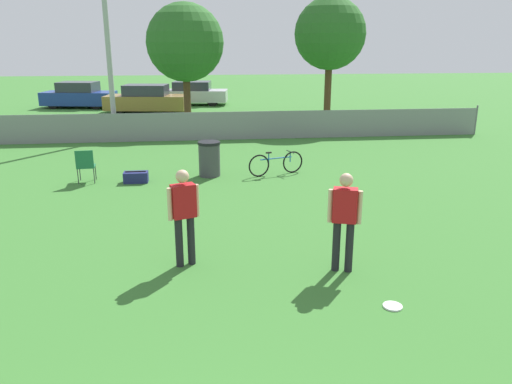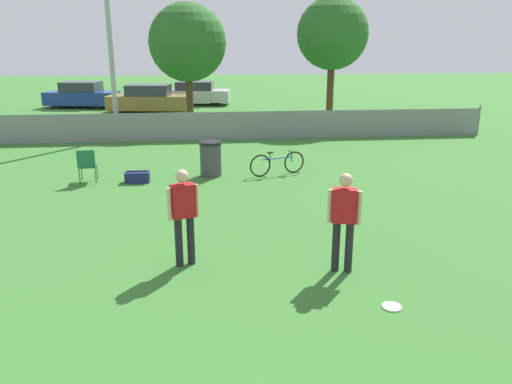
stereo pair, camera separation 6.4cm
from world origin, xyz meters
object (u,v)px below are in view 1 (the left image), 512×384
at_px(player_thrower_red, 184,211).
at_px(parked_car_silver, 192,93).
at_px(player_defender_red, 344,216).
at_px(trash_bin, 209,159).
at_px(gear_bag_sideline, 136,177).
at_px(tree_far_right, 330,34).
at_px(parked_car_tan, 146,99).
at_px(parked_car_blue, 79,96).
at_px(light_pole, 105,13).
at_px(tree_near_pole, 185,43).
at_px(folding_chair_sideline, 85,164).
at_px(bicycle_sideline, 276,163).
at_px(frisbee_disc, 393,306).

xyz_separation_m(player_thrower_red, parked_car_silver, (0.01, 23.44, -0.28)).
height_order(player_defender_red, trash_bin, player_defender_red).
relative_size(gear_bag_sideline, parked_car_silver, 0.15).
xyz_separation_m(player_thrower_red, gear_bag_sideline, (-1.45, 5.53, -0.83)).
distance_m(tree_far_right, parked_car_tan, 10.65).
distance_m(tree_far_right, parked_car_blue, 15.45).
xyz_separation_m(trash_bin, parked_car_tan, (-3.04, 14.04, 0.22)).
height_order(light_pole, gear_bag_sideline, light_pole).
bearing_deg(tree_near_pole, player_defender_red, -80.15).
bearing_deg(tree_far_right, trash_bin, -122.44).
distance_m(folding_chair_sideline, parked_car_blue, 17.56).
bearing_deg(gear_bag_sideline, light_pole, 102.96).
xyz_separation_m(gear_bag_sideline, parked_car_blue, (-5.17, 17.25, 0.56)).
height_order(player_thrower_red, bicycle_sideline, player_thrower_red).
bearing_deg(tree_far_right, frisbee_disc, -101.24).
bearing_deg(light_pole, tree_far_right, 16.82).
relative_size(player_thrower_red, parked_car_tan, 0.37).
height_order(trash_bin, parked_car_blue, parked_car_blue).
bearing_deg(frisbee_disc, tree_near_pole, 100.42).
distance_m(player_defender_red, gear_bag_sideline, 7.35).
xyz_separation_m(bicycle_sideline, parked_car_silver, (-2.49, 17.54, 0.36)).
distance_m(light_pole, player_thrower_red, 13.19).
bearing_deg(trash_bin, bicycle_sideline, -3.08).
bearing_deg(light_pole, trash_bin, -60.25).
distance_m(gear_bag_sideline, parked_car_silver, 17.98).
distance_m(player_defender_red, folding_chair_sideline, 8.22).
bearing_deg(tree_near_pole, tree_far_right, -2.65).
relative_size(tree_far_right, player_thrower_red, 3.37).
height_order(frisbee_disc, folding_chair_sideline, folding_chair_sideline).
distance_m(frisbee_disc, folding_chair_sideline, 9.45).
bearing_deg(folding_chair_sideline, tree_near_pole, -110.28).
bearing_deg(parked_car_silver, trash_bin, -80.42).
bearing_deg(parked_car_tan, frisbee_disc, -67.56).
distance_m(bicycle_sideline, parked_car_blue, 19.19).
bearing_deg(bicycle_sideline, tree_near_pole, 87.70).
bearing_deg(player_thrower_red, bicycle_sideline, 46.88).
height_order(light_pole, folding_chair_sideline, light_pole).
relative_size(light_pole, player_thrower_red, 4.75).
height_order(player_thrower_red, player_defender_red, same).
height_order(light_pole, frisbee_disc, light_pole).
distance_m(folding_chair_sideline, gear_bag_sideline, 1.39).
relative_size(frisbee_disc, parked_car_blue, 0.07).
distance_m(tree_near_pole, gear_bag_sideline, 10.58).
distance_m(light_pole, parked_car_blue, 11.82).
bearing_deg(parked_car_blue, parked_car_silver, 15.73).
distance_m(tree_far_right, player_defender_red, 16.38).
height_order(light_pole, player_thrower_red, light_pole).
bearing_deg(trash_bin, parked_car_blue, 113.24).
height_order(tree_far_right, frisbee_disc, tree_far_right).
bearing_deg(parked_car_blue, trash_bin, -56.73).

